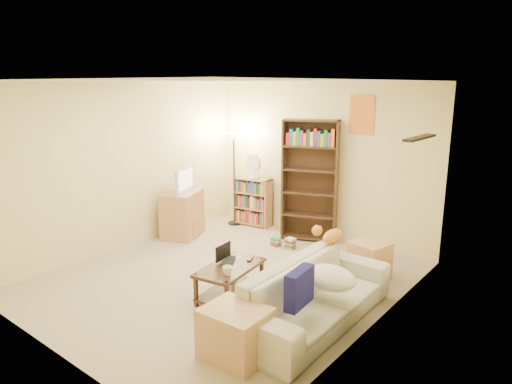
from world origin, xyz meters
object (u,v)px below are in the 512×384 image
mug (227,271)px  television (181,180)px  coffee_table (230,277)px  end_cabinet (236,333)px  tall_bookshelf (310,178)px  desk_fan (254,166)px  sofa (314,295)px  floor_lamp (234,152)px  side_table (369,260)px  tv_stand (182,214)px  laptop (232,261)px  short_bookshelf (253,202)px  tabby_cat (330,235)px

mug → television: 2.70m
coffee_table → end_cabinet: bearing=-54.7°
tall_bookshelf → end_cabinet: bearing=-89.9°
tall_bookshelf → desk_fan: (-1.15, 0.00, 0.07)m
tall_bookshelf → end_cabinet: tall_bookshelf is taller
sofa → tall_bookshelf: (-1.46, 2.22, 0.71)m
television → tall_bookshelf: tall_bookshelf is taller
mug → floor_lamp: 3.28m
side_table → tv_stand: bearing=-173.8°
laptop → tv_stand: 2.32m
side_table → television: bearing=-173.8°
laptop → short_bookshelf: short_bookshelf is taller
coffee_table → television: bearing=141.9°
coffee_table → mug: 0.32m
tall_bookshelf → end_cabinet: 3.54m
tabby_cat → tv_stand: size_ratio=0.64×
side_table → end_cabinet: bearing=-94.5°
sofa → mug: bearing=109.2°
sofa → floor_lamp: (-2.95, 2.10, 1.00)m
sofa → floor_lamp: size_ratio=1.29×
coffee_table → short_bookshelf: short_bookshelf is taller
tall_bookshelf → floor_lamp: bearing=163.5°
television → side_table: size_ratio=1.33×
tall_bookshelf → short_bookshelf: 1.33m
tall_bookshelf → sofa: bearing=-77.7°
tall_bookshelf → short_bookshelf: tall_bookshelf is taller
sofa → coffee_table: (-1.07, -0.12, -0.06)m
mug → short_bookshelf: bearing=123.7°
side_table → short_bookshelf: bearing=161.8°
desk_fan → end_cabinet: bearing=-53.5°
desk_fan → tv_stand: bearing=-116.0°
sofa → side_table: 1.41m
sofa → tabby_cat: size_ratio=4.39×
tabby_cat → tall_bookshelf: bearing=129.8°
mug → television: size_ratio=0.17×
short_bookshelf → side_table: bearing=-26.4°
tall_bookshelf → laptop: bearing=-102.5°
sofa → end_cabinet: size_ratio=3.63×
mug → end_cabinet: (0.70, -0.67, -0.20)m
end_cabinet → short_bookshelf: bearing=126.7°
sofa → side_table: sofa is taller
television → end_cabinet: size_ratio=1.12×
tall_bookshelf → floor_lamp: size_ratio=1.18×
tall_bookshelf → desk_fan: 1.15m
tv_stand → end_cabinet: bearing=-57.8°
mug → end_cabinet: mug is taller
end_cabinet → desk_fan: bearing=126.5°
tv_stand → side_table: tv_stand is taller
tabby_cat → floor_lamp: 3.03m
floor_lamp → side_table: size_ratio=3.35×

